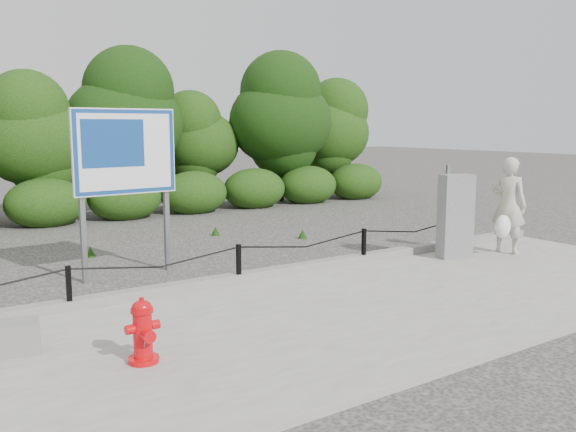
% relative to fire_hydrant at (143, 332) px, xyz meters
% --- Properties ---
extents(ground, '(90.00, 90.00, 0.00)m').
position_rel_fire_hydrant_xyz_m(ground, '(2.34, 2.17, -0.40)').
color(ground, '#2D2B28').
rests_on(ground, ground).
extents(sidewalk, '(14.00, 4.00, 0.08)m').
position_rel_fire_hydrant_xyz_m(sidewalk, '(2.34, 0.17, -0.36)').
color(sidewalk, gray).
rests_on(sidewalk, ground).
extents(curb, '(14.00, 0.22, 0.14)m').
position_rel_fire_hydrant_xyz_m(curb, '(2.34, 2.22, -0.25)').
color(curb, slate).
rests_on(curb, sidewalk).
extents(chain_barrier, '(10.06, 0.06, 0.60)m').
position_rel_fire_hydrant_xyz_m(chain_barrier, '(2.34, 2.17, 0.06)').
color(chain_barrier, black).
rests_on(chain_barrier, sidewalk).
extents(treeline, '(20.20, 3.72, 4.66)m').
position_rel_fire_hydrant_xyz_m(treeline, '(3.07, 11.11, 2.09)').
color(treeline, black).
rests_on(treeline, ground).
extents(fire_hydrant, '(0.35, 0.35, 0.67)m').
position_rel_fire_hydrant_xyz_m(fire_hydrant, '(0.00, 0.00, 0.00)').
color(fire_hydrant, red).
rests_on(fire_hydrant, sidewalk).
extents(pedestrian, '(0.80, 0.74, 1.80)m').
position_rel_fire_hydrant_xyz_m(pedestrian, '(7.60, 1.28, 0.56)').
color(pedestrian, '#B9B69E').
rests_on(pedestrian, sidewalk).
extents(utility_cabinet, '(0.65, 0.50, 1.66)m').
position_rel_fire_hydrant_xyz_m(utility_cabinet, '(6.47, 1.56, 0.43)').
color(utility_cabinet, gray).
rests_on(utility_cabinet, sidewalk).
extents(advertising_sign, '(1.70, 0.23, 2.72)m').
position_rel_fire_hydrant_xyz_m(advertising_sign, '(1.22, 3.81, 1.52)').
color(advertising_sign, slate).
rests_on(advertising_sign, ground).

